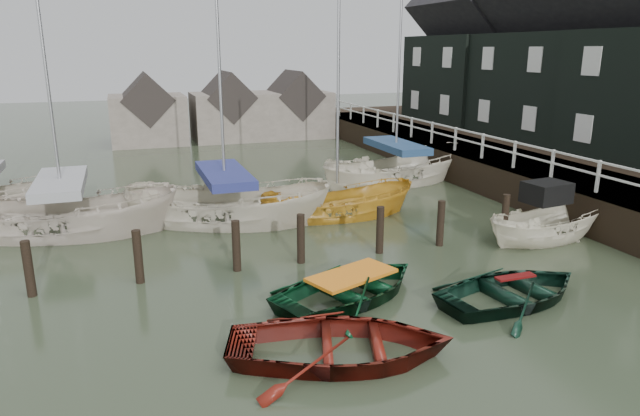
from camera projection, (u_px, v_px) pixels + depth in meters
name	position (u px, v px, depth m)	size (l,w,h in m)	color
ground	(387.00, 299.00, 13.56)	(120.00, 120.00, 0.00)	#2D3421
pier	(482.00, 166.00, 25.46)	(3.04, 32.00, 2.70)	black
land_strip	(579.00, 173.00, 27.40)	(14.00, 38.00, 1.50)	black
quay_houses	(618.00, 51.00, 24.65)	(6.52, 28.14, 10.01)	black
mooring_pilings	(304.00, 245.00, 15.80)	(13.72, 0.22, 1.80)	black
far_sheds	(225.00, 111.00, 36.97)	(14.00, 4.08, 4.39)	#665B51
rowboat_red	(341.00, 359.00, 10.97)	(3.10, 4.34, 0.90)	#5A140C
rowboat_green	(351.00, 298.00, 13.62)	(2.92, 4.09, 0.85)	black
rowboat_dkgreen	(513.00, 301.00, 13.48)	(2.81, 3.94, 0.82)	black
motorboat	(546.00, 236.00, 17.83)	(4.62, 2.21, 2.65)	silver
sailboat_a	(66.00, 231.00, 18.44)	(7.70, 4.43, 11.65)	beige
sailboat_b	(226.00, 220.00, 19.66)	(7.70, 5.51, 11.03)	beige
sailboat_c	(337.00, 215.00, 20.36)	(5.77, 2.55, 9.98)	gold
sailboat_d	(395.00, 181.00, 25.44)	(7.52, 3.67, 11.76)	beige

